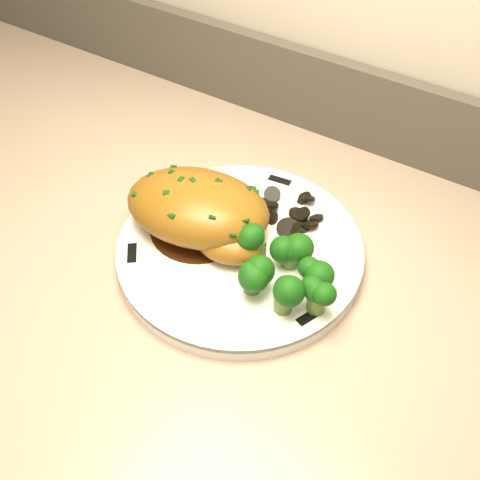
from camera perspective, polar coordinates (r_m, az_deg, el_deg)
The scene contains 8 objects.
plate at distance 0.71m, azimuth -0.00°, elevation -1.08°, with size 0.29×0.29×0.02m, color white.
rim_accent_0 at distance 0.79m, azimuth 3.79°, elevation 5.65°, with size 0.03×0.01×0.00m, color black.
rim_accent_1 at distance 0.71m, azimuth -10.20°, elevation -1.24°, with size 0.03×0.01×0.00m, color black.
rim_accent_2 at distance 0.64m, azimuth 6.60°, elevation -7.23°, with size 0.03×0.01×0.00m, color black.
gravy_pool at distance 0.73m, azimuth -3.90°, elevation 1.22°, with size 0.12×0.12×0.00m, color #38180A.
chicken_breast at distance 0.70m, azimuth -3.69°, elevation 2.74°, with size 0.20×0.15×0.07m.
mushroom_pile at distance 0.74m, azimuth 4.71°, elevation 2.46°, with size 0.09×0.07×0.03m.
broccoli_florets at distance 0.65m, azimuth 4.33°, elevation -2.94°, with size 0.12×0.09×0.05m.
Camera 1 is at (0.02, 1.31, 1.35)m, focal length 45.00 mm.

